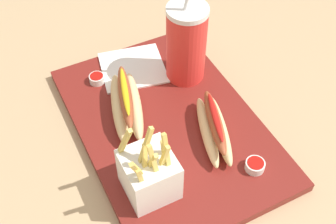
{
  "coord_description": "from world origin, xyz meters",
  "views": [
    {
      "loc": [
        0.47,
        -0.24,
        0.66
      ],
      "look_at": [
        0.0,
        0.0,
        0.05
      ],
      "focal_mm": 46.08,
      "sensor_mm": 36.0,
      "label": 1
    }
  ],
  "objects_px": {
    "hot_dog_2": "(126,104)",
    "hot_dog_1": "(214,128)",
    "napkin_stack": "(133,68)",
    "ketchup_cup_2": "(97,78)",
    "ketchup_cup_1": "(255,165)",
    "fries_basket": "(149,174)",
    "soda_cup": "(186,43)"
  },
  "relations": [
    {
      "from": "hot_dog_2",
      "to": "ketchup_cup_2",
      "type": "xyz_separation_m",
      "value": [
        -0.11,
        -0.02,
        -0.02
      ]
    },
    {
      "from": "ketchup_cup_2",
      "to": "napkin_stack",
      "type": "bearing_deg",
      "value": 92.24
    },
    {
      "from": "soda_cup",
      "to": "hot_dog_2",
      "type": "height_order",
      "value": "soda_cup"
    },
    {
      "from": "ketchup_cup_2",
      "to": "napkin_stack",
      "type": "xyz_separation_m",
      "value": [
        -0.0,
        0.08,
        -0.01
      ]
    },
    {
      "from": "soda_cup",
      "to": "ketchup_cup_1",
      "type": "xyz_separation_m",
      "value": [
        0.27,
        -0.0,
        -0.08
      ]
    },
    {
      "from": "ketchup_cup_2",
      "to": "fries_basket",
      "type": "bearing_deg",
      "value": -2.18
    },
    {
      "from": "hot_dog_2",
      "to": "napkin_stack",
      "type": "relative_size",
      "value": 1.4
    },
    {
      "from": "fries_basket",
      "to": "ketchup_cup_2",
      "type": "relative_size",
      "value": 4.87
    },
    {
      "from": "ketchup_cup_1",
      "to": "napkin_stack",
      "type": "bearing_deg",
      "value": -165.09
    },
    {
      "from": "hot_dog_1",
      "to": "ketchup_cup_1",
      "type": "relative_size",
      "value": 4.98
    },
    {
      "from": "fries_basket",
      "to": "ketchup_cup_1",
      "type": "bearing_deg",
      "value": 75.61
    },
    {
      "from": "soda_cup",
      "to": "ketchup_cup_2",
      "type": "xyz_separation_m",
      "value": [
        -0.06,
        -0.18,
        -0.08
      ]
    },
    {
      "from": "fries_basket",
      "to": "hot_dog_2",
      "type": "distance_m",
      "value": 0.18
    },
    {
      "from": "soda_cup",
      "to": "fries_basket",
      "type": "relative_size",
      "value": 1.71
    },
    {
      "from": "fries_basket",
      "to": "hot_dog_2",
      "type": "bearing_deg",
      "value": 169.35
    },
    {
      "from": "hot_dog_1",
      "to": "hot_dog_2",
      "type": "height_order",
      "value": "hot_dog_2"
    },
    {
      "from": "hot_dog_2",
      "to": "napkin_stack",
      "type": "xyz_separation_m",
      "value": [
        -0.11,
        0.06,
        -0.02
      ]
    },
    {
      "from": "hot_dog_1",
      "to": "fries_basket",
      "type": "bearing_deg",
      "value": -72.14
    },
    {
      "from": "soda_cup",
      "to": "ketchup_cup_2",
      "type": "height_order",
      "value": "soda_cup"
    },
    {
      "from": "hot_dog_2",
      "to": "hot_dog_1",
      "type": "bearing_deg",
      "value": 44.12
    },
    {
      "from": "soda_cup",
      "to": "hot_dog_2",
      "type": "xyz_separation_m",
      "value": [
        0.04,
        -0.15,
        -0.06
      ]
    },
    {
      "from": "napkin_stack",
      "to": "ketchup_cup_2",
      "type": "bearing_deg",
      "value": -87.76
    },
    {
      "from": "hot_dog_1",
      "to": "hot_dog_2",
      "type": "relative_size",
      "value": 0.93
    },
    {
      "from": "soda_cup",
      "to": "fries_basket",
      "type": "bearing_deg",
      "value": -40.25
    },
    {
      "from": "soda_cup",
      "to": "ketchup_cup_2",
      "type": "bearing_deg",
      "value": -109.86
    },
    {
      "from": "soda_cup",
      "to": "napkin_stack",
      "type": "height_order",
      "value": "soda_cup"
    },
    {
      "from": "hot_dog_1",
      "to": "soda_cup",
      "type": "bearing_deg",
      "value": 169.69
    },
    {
      "from": "fries_basket",
      "to": "ketchup_cup_1",
      "type": "height_order",
      "value": "fries_basket"
    },
    {
      "from": "ketchup_cup_1",
      "to": "hot_dog_1",
      "type": "bearing_deg",
      "value": -164.25
    },
    {
      "from": "hot_dog_2",
      "to": "ketchup_cup_1",
      "type": "distance_m",
      "value": 0.27
    },
    {
      "from": "fries_basket",
      "to": "ketchup_cup_1",
      "type": "relative_size",
      "value": 4.5
    },
    {
      "from": "soda_cup",
      "to": "hot_dog_1",
      "type": "bearing_deg",
      "value": -10.31
    }
  ]
}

